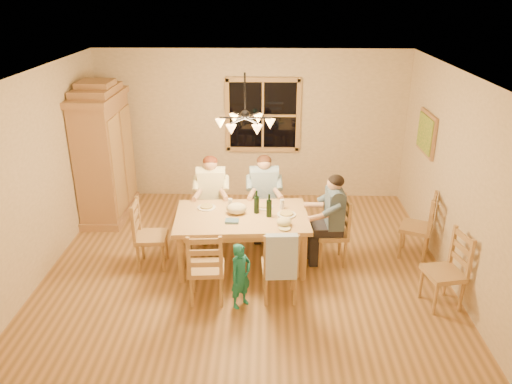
{
  "coord_description": "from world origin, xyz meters",
  "views": [
    {
      "loc": [
        0.29,
        -6.22,
        3.71
      ],
      "look_at": [
        0.14,
        0.1,
        1.06
      ],
      "focal_mm": 35.0,
      "sensor_mm": 36.0,
      "label": 1
    }
  ],
  "objects_px": {
    "chair_near_right": "(279,277)",
    "adult_slate_man": "(333,208)",
    "dining_table": "(242,222)",
    "chandelier": "(245,122)",
    "chair_end_left": "(152,246)",
    "adult_woman": "(211,187)",
    "chair_spare_back": "(415,237)",
    "armoire": "(105,156)",
    "chair_far_right": "(264,218)",
    "chair_spare_front": "(442,284)",
    "chair_far_left": "(212,219)",
    "child": "(241,276)",
    "chair_near_left": "(207,278)",
    "chair_end_right": "(331,243)",
    "wine_bottle_b": "(269,206)",
    "wine_bottle_a": "(257,202)",
    "adult_plaid_man": "(264,186)"
  },
  "relations": [
    {
      "from": "wine_bottle_a",
      "to": "chair_near_left",
      "type": "bearing_deg",
      "value": -121.55
    },
    {
      "from": "dining_table",
      "to": "chair_far_right",
      "type": "relative_size",
      "value": 1.91
    },
    {
      "from": "chair_near_right",
      "to": "child",
      "type": "height_order",
      "value": "chair_near_right"
    },
    {
      "from": "chair_far_left",
      "to": "adult_plaid_man",
      "type": "distance_m",
      "value": 0.97
    },
    {
      "from": "dining_table",
      "to": "chair_near_left",
      "type": "height_order",
      "value": "chair_near_left"
    },
    {
      "from": "dining_table",
      "to": "chair_far_right",
      "type": "distance_m",
      "value": 1.0
    },
    {
      "from": "adult_woman",
      "to": "child",
      "type": "relative_size",
      "value": 1.03
    },
    {
      "from": "adult_slate_man",
      "to": "chair_spare_back",
      "type": "height_order",
      "value": "adult_slate_man"
    },
    {
      "from": "chair_near_right",
      "to": "adult_slate_man",
      "type": "xyz_separation_m",
      "value": [
        0.75,
        0.91,
        0.54
      ]
    },
    {
      "from": "dining_table",
      "to": "chair_far_right",
      "type": "height_order",
      "value": "chair_far_right"
    },
    {
      "from": "armoire",
      "to": "chair_spare_front",
      "type": "height_order",
      "value": "armoire"
    },
    {
      "from": "chair_near_left",
      "to": "chair_end_right",
      "type": "bearing_deg",
      "value": 26.57
    },
    {
      "from": "chandelier",
      "to": "chair_spare_back",
      "type": "bearing_deg",
      "value": 6.6
    },
    {
      "from": "dining_table",
      "to": "chair_spare_back",
      "type": "height_order",
      "value": "chair_spare_back"
    },
    {
      "from": "armoire",
      "to": "chair_spare_back",
      "type": "xyz_separation_m",
      "value": [
        4.87,
        -1.32,
        -0.75
      ]
    },
    {
      "from": "dining_table",
      "to": "adult_plaid_man",
      "type": "bearing_deg",
      "value": 71.37
    },
    {
      "from": "armoire",
      "to": "chair_far_right",
      "type": "height_order",
      "value": "armoire"
    },
    {
      "from": "dining_table",
      "to": "chandelier",
      "type": "bearing_deg",
      "value": 15.82
    },
    {
      "from": "chair_far_left",
      "to": "child",
      "type": "xyz_separation_m",
      "value": [
        0.55,
        -1.84,
        0.12
      ]
    },
    {
      "from": "chair_end_right",
      "to": "adult_plaid_man",
      "type": "xyz_separation_m",
      "value": [
        -0.97,
        0.8,
        0.54
      ]
    },
    {
      "from": "wine_bottle_b",
      "to": "chair_far_left",
      "type": "bearing_deg",
      "value": 135.94
    },
    {
      "from": "child",
      "to": "chandelier",
      "type": "bearing_deg",
      "value": 42.68
    },
    {
      "from": "chair_far_right",
      "to": "chair_spare_back",
      "type": "relative_size",
      "value": 1.0
    },
    {
      "from": "chair_near_left",
      "to": "chair_near_right",
      "type": "height_order",
      "value": "same"
    },
    {
      "from": "chair_end_right",
      "to": "adult_plaid_man",
      "type": "height_order",
      "value": "adult_plaid_man"
    },
    {
      "from": "adult_slate_man",
      "to": "chair_near_left",
      "type": "bearing_deg",
      "value": 116.57
    },
    {
      "from": "chair_end_left",
      "to": "wine_bottle_b",
      "type": "height_order",
      "value": "wine_bottle_b"
    },
    {
      "from": "chair_far_left",
      "to": "child",
      "type": "distance_m",
      "value": 1.92
    },
    {
      "from": "chair_spare_back",
      "to": "armoire",
      "type": "bearing_deg",
      "value": 98.23
    },
    {
      "from": "chair_end_right",
      "to": "chair_near_left",
      "type": "bearing_deg",
      "value": 116.57
    },
    {
      "from": "armoire",
      "to": "adult_plaid_man",
      "type": "height_order",
      "value": "armoire"
    },
    {
      "from": "chair_end_right",
      "to": "chair_spare_front",
      "type": "height_order",
      "value": "same"
    },
    {
      "from": "chair_end_left",
      "to": "wine_bottle_b",
      "type": "distance_m",
      "value": 1.75
    },
    {
      "from": "wine_bottle_a",
      "to": "wine_bottle_b",
      "type": "xyz_separation_m",
      "value": [
        0.17,
        -0.12,
        0.0
      ]
    },
    {
      "from": "armoire",
      "to": "wine_bottle_a",
      "type": "height_order",
      "value": "armoire"
    },
    {
      "from": "dining_table",
      "to": "chair_spare_front",
      "type": "distance_m",
      "value": 2.7
    },
    {
      "from": "chair_end_left",
      "to": "adult_woman",
      "type": "height_order",
      "value": "adult_woman"
    },
    {
      "from": "dining_table",
      "to": "wine_bottle_b",
      "type": "bearing_deg",
      "value": -4.25
    },
    {
      "from": "chair_far_right",
      "to": "adult_woman",
      "type": "bearing_deg",
      "value": 0.0
    },
    {
      "from": "chair_far_right",
      "to": "armoire",
      "type": "bearing_deg",
      "value": -19.17
    },
    {
      "from": "chair_far_left",
      "to": "chair_end_right",
      "type": "distance_m",
      "value": 1.92
    },
    {
      "from": "adult_woman",
      "to": "child",
      "type": "bearing_deg",
      "value": 102.77
    },
    {
      "from": "child",
      "to": "armoire",
      "type": "bearing_deg",
      "value": 86.3
    },
    {
      "from": "wine_bottle_b",
      "to": "chair_far_right",
      "type": "bearing_deg",
      "value": 94.85
    },
    {
      "from": "dining_table",
      "to": "chair_far_right",
      "type": "xyz_separation_m",
      "value": [
        0.3,
        0.88,
        -0.36
      ]
    },
    {
      "from": "adult_plaid_man",
      "to": "wine_bottle_b",
      "type": "distance_m",
      "value": 0.92
    },
    {
      "from": "dining_table",
      "to": "wine_bottle_a",
      "type": "relative_size",
      "value": 5.73
    },
    {
      "from": "adult_woman",
      "to": "adult_plaid_man",
      "type": "bearing_deg",
      "value": -180.0
    },
    {
      "from": "chair_end_left",
      "to": "adult_woman",
      "type": "relative_size",
      "value": 1.13
    },
    {
      "from": "chandelier",
      "to": "chair_spare_back",
      "type": "height_order",
      "value": "chandelier"
    }
  ]
}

